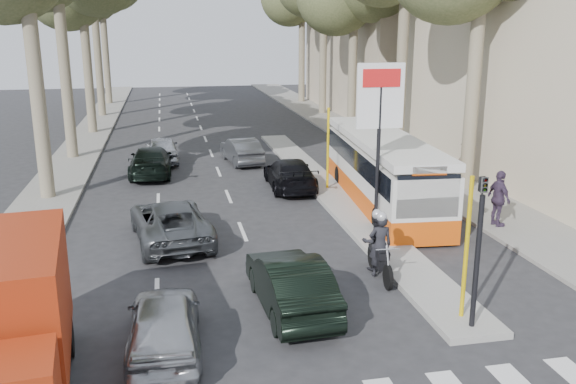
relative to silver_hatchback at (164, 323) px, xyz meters
name	(u,v)px	position (x,y,z in m)	size (l,w,h in m)	color
ground	(315,315)	(3.50, 0.98, -0.64)	(120.00, 120.00, 0.00)	#28282B
sidewalk_right	(351,132)	(12.10, 25.98, -0.58)	(3.20, 70.00, 0.12)	gray
median_left	(92,133)	(-4.50, 28.98, -0.58)	(2.40, 64.00, 0.12)	gray
traffic_island	(327,189)	(6.75, 11.98, -0.56)	(1.50, 26.00, 0.16)	gray
building_far	(404,10)	(19.00, 34.98, 7.36)	(11.00, 20.00, 16.00)	#B7A88E
billboard	(379,125)	(6.75, 5.98, 3.06)	(1.50, 12.10, 5.60)	yellow
traffic_light_island	(480,227)	(6.75, -0.52, 1.84)	(0.16, 0.41, 3.60)	black
silver_hatchback	(164,323)	(0.00, 0.00, 0.00)	(1.52, 3.78, 1.29)	#A9ADB1
dark_hatchback	(290,283)	(3.00, 1.44, 0.04)	(1.45, 4.16, 1.37)	black
queue_car_a	(170,221)	(0.23, 6.98, 0.02)	(2.20, 4.76, 1.32)	#4F5356
queue_car_b	(290,174)	(5.30, 12.72, 0.00)	(1.81, 4.46, 1.30)	black
queue_car_c	(162,149)	(0.00, 19.15, 0.03)	(1.59, 3.94, 1.34)	#AEB2B7
queue_car_d	(241,150)	(3.93, 18.20, 0.00)	(1.36, 3.89, 1.28)	#494C50
queue_car_e	(151,161)	(-0.50, 16.36, 0.03)	(1.88, 4.62, 1.34)	black
red_truck	(3,326)	(-2.75, -1.34, 0.90)	(2.64, 5.66, 2.92)	black
city_bus	(382,168)	(8.30, 9.74, 0.78)	(2.99, 10.39, 2.70)	#DB4E0C
motorcycle	(378,245)	(5.80, 3.07, 0.21)	(0.82, 2.22, 1.89)	black
pedestrian_near	(499,198)	(11.11, 6.02, 0.43)	(1.12, 0.55, 1.92)	#42324B
pedestrian_far	(467,158)	(13.50, 12.94, 0.30)	(1.06, 0.47, 1.64)	brown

